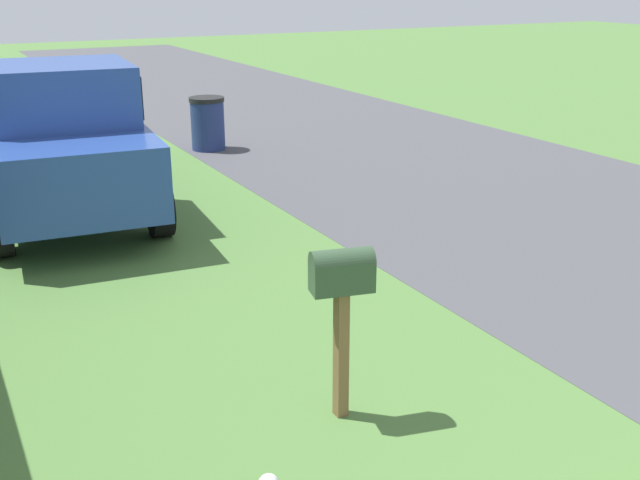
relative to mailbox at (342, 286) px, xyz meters
The scene contains 3 objects.
mailbox is the anchor object (origin of this frame).
pickup_truck 6.40m from the mailbox, ahead, with size 5.46×2.50×2.09m.
trash_bin 9.50m from the mailbox, 14.33° to the right, with size 0.66×0.66×0.99m.
Camera 1 is at (0.25, 2.98, 3.17)m, focal length 42.67 mm.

